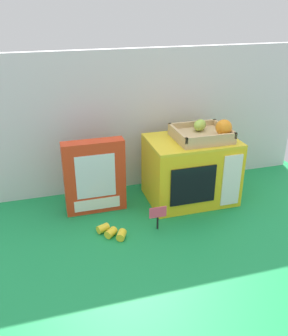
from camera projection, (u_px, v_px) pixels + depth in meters
ground_plane at (154, 201)px, 1.68m from camera, size 1.70×1.70×0.00m
display_back_panel at (142, 120)px, 1.71m from camera, size 1.61×0.03×0.64m
toy_microwave at (191, 170)px, 1.65m from camera, size 0.38×0.27×0.29m
food_groups_crate at (205, 133)px, 1.58m from camera, size 0.23×0.20×0.09m
cookie_set_box at (95, 177)px, 1.55m from camera, size 0.25×0.07×0.32m
price_sign at (158, 215)px, 1.45m from camera, size 0.07×0.01×0.10m
loose_toy_banana at (112, 232)px, 1.43m from camera, size 0.11×0.11×0.03m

